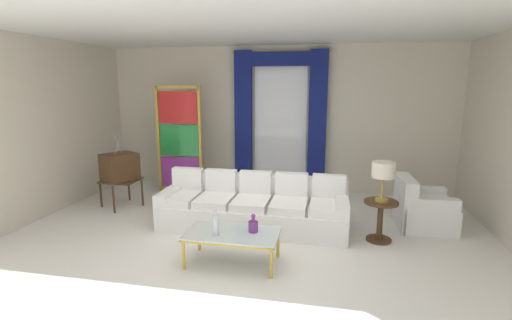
# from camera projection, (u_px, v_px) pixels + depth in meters

# --- Properties ---
(ground_plane) EXTENTS (16.00, 16.00, 0.00)m
(ground_plane) POSITION_uv_depth(u_px,v_px,m) (244.00, 246.00, 5.22)
(ground_plane) COLOR white
(wall_rear) EXTENTS (8.00, 0.12, 3.00)m
(wall_rear) POSITION_uv_depth(u_px,v_px,m) (277.00, 119.00, 7.86)
(wall_rear) COLOR beige
(wall_rear) RESTS_ON ground
(wall_left) EXTENTS (0.12, 7.00, 3.00)m
(wall_left) POSITION_uv_depth(u_px,v_px,m) (38.00, 128.00, 6.21)
(wall_left) COLOR beige
(wall_left) RESTS_ON ground
(ceiling_slab) EXTENTS (8.00, 7.60, 0.04)m
(ceiling_slab) POSITION_uv_depth(u_px,v_px,m) (255.00, 28.00, 5.38)
(ceiling_slab) COLOR white
(curtained_window) EXTENTS (2.00, 0.17, 2.70)m
(curtained_window) POSITION_uv_depth(u_px,v_px,m) (280.00, 108.00, 7.63)
(curtained_window) COLOR white
(curtained_window) RESTS_ON ground
(couch_white_long) EXTENTS (2.92, 0.93, 0.86)m
(couch_white_long) POSITION_uv_depth(u_px,v_px,m) (254.00, 208.00, 5.90)
(couch_white_long) COLOR white
(couch_white_long) RESTS_ON ground
(coffee_table) EXTENTS (1.16, 0.63, 0.41)m
(coffee_table) POSITION_uv_depth(u_px,v_px,m) (232.00, 236.00, 4.65)
(coffee_table) COLOR silver
(coffee_table) RESTS_ON ground
(bottle_blue_decanter) EXTENTS (0.07, 0.07, 0.35)m
(bottle_blue_decanter) POSITION_uv_depth(u_px,v_px,m) (216.00, 224.00, 4.53)
(bottle_blue_decanter) COLOR silver
(bottle_blue_decanter) RESTS_ON coffee_table
(bottle_crystal_tall) EXTENTS (0.12, 0.12, 0.24)m
(bottle_crystal_tall) POSITION_uv_depth(u_px,v_px,m) (253.00, 226.00, 4.65)
(bottle_crystal_tall) COLOR #753384
(bottle_crystal_tall) RESTS_ON coffee_table
(vintage_tv) EXTENTS (0.73, 0.76, 1.35)m
(vintage_tv) POSITION_uv_depth(u_px,v_px,m) (120.00, 168.00, 6.76)
(vintage_tv) COLOR #472D19
(vintage_tv) RESTS_ON ground
(armchair_white) EXTENTS (0.85, 0.85, 0.80)m
(armchair_white) POSITION_uv_depth(u_px,v_px,m) (421.00, 210.00, 5.85)
(armchair_white) COLOR white
(armchair_white) RESTS_ON ground
(stained_glass_divider) EXTENTS (0.95, 0.05, 2.20)m
(stained_glass_divider) POSITION_uv_depth(u_px,v_px,m) (179.00, 143.00, 7.56)
(stained_glass_divider) COLOR gold
(stained_glass_divider) RESTS_ON ground
(peacock_figurine) EXTENTS (0.44, 0.60, 0.50)m
(peacock_figurine) POSITION_uv_depth(u_px,v_px,m) (191.00, 189.00, 7.25)
(peacock_figurine) COLOR beige
(peacock_figurine) RESTS_ON ground
(round_side_table) EXTENTS (0.48, 0.48, 0.59)m
(round_side_table) POSITION_uv_depth(u_px,v_px,m) (380.00, 217.00, 5.33)
(round_side_table) COLOR #472D19
(round_side_table) RESTS_ON ground
(table_lamp_brass) EXTENTS (0.32, 0.32, 0.57)m
(table_lamp_brass) POSITION_uv_depth(u_px,v_px,m) (383.00, 172.00, 5.20)
(table_lamp_brass) COLOR #B29338
(table_lamp_brass) RESTS_ON round_side_table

